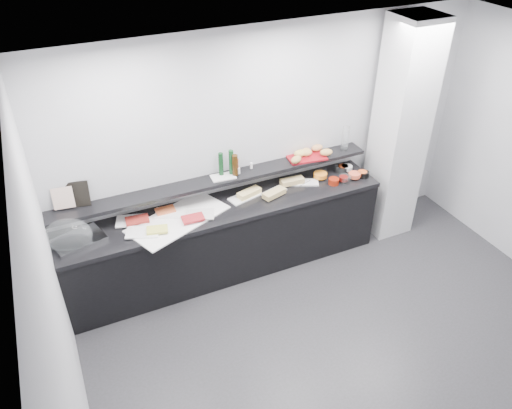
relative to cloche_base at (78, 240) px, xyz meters
name	(u,v)px	position (x,y,z in m)	size (l,w,h in m)	color
ground	(360,354)	(2.24, -1.71, -0.92)	(5.00, 5.00, 0.00)	#2D2D30
back_wall	(272,145)	(2.24, 0.29, 0.43)	(5.00, 0.02, 2.70)	#B6B8BD
ceiling	(406,90)	(2.24, -1.71, 1.78)	(5.00, 5.00, 0.00)	white
column	(399,133)	(3.74, -0.06, 0.43)	(0.50, 0.50, 2.70)	silver
buffet_cabinet	(227,240)	(1.54, -0.01, -0.50)	(3.60, 0.60, 0.85)	black
counter_top	(226,208)	(1.54, -0.01, -0.05)	(3.62, 0.62, 0.05)	black
wall_shelf	(219,180)	(1.54, 0.16, 0.21)	(3.60, 0.25, 0.04)	black
cloche_base	(78,240)	(0.00, 0.00, 0.00)	(0.48, 0.32, 0.04)	#AEB2B5
cloche_dome	(68,235)	(-0.08, -0.03, 0.11)	(0.46, 0.30, 0.34)	white
linen_runner	(178,219)	(1.00, -0.05, -0.01)	(1.05, 0.49, 0.01)	white
platter_meat_a	(132,221)	(0.55, 0.11, 0.00)	(0.32, 0.21, 0.01)	white
food_meat_a	(137,220)	(0.60, 0.07, 0.02)	(0.23, 0.15, 0.02)	maroon
platter_salmon	(170,213)	(0.95, 0.08, 0.00)	(0.30, 0.20, 0.01)	white
food_salmon	(165,210)	(0.91, 0.12, 0.02)	(0.20, 0.13, 0.02)	#D4592B
platter_cheese	(143,232)	(0.61, -0.13, 0.00)	(0.32, 0.22, 0.01)	white
food_cheese	(157,230)	(0.74, -0.18, 0.02)	(0.21, 0.13, 0.02)	#D5D352
platter_meat_b	(200,214)	(1.22, -0.08, 0.00)	(0.30, 0.20, 0.01)	silver
food_meat_b	(193,218)	(1.13, -0.14, 0.02)	(0.23, 0.14, 0.02)	maroon
sandwich_plate_left	(245,197)	(1.80, 0.06, -0.01)	(0.38, 0.16, 0.01)	white
sandwich_food_left	(249,193)	(1.85, 0.05, 0.02)	(0.28, 0.11, 0.06)	#E6CA78
tongs_left	(247,196)	(1.82, 0.05, 0.00)	(0.01, 0.01, 0.16)	silver
sandwich_plate_mid	(274,192)	(2.14, 0.01, -0.01)	(0.30, 0.13, 0.01)	white
sandwich_food_mid	(274,193)	(2.10, -0.07, 0.02)	(0.27, 0.11, 0.06)	tan
tongs_mid	(277,193)	(2.15, -0.05, 0.00)	(0.01, 0.01, 0.16)	silver
sandwich_plate_right	(303,182)	(2.54, 0.05, -0.01)	(0.34, 0.15, 0.01)	white
sandwich_food_right	(292,181)	(2.40, 0.08, 0.02)	(0.27, 0.11, 0.06)	tan
tongs_right	(305,183)	(2.54, 0.01, 0.00)	(0.01, 0.01, 0.16)	silver
bowl_glass_fruit	(321,174)	(2.79, 0.09, 0.02)	(0.15, 0.15, 0.07)	silver
fill_glass_fruit	(320,175)	(2.77, 0.06, 0.03)	(0.16, 0.16, 0.05)	orange
bowl_black_jam	(343,169)	(3.10, 0.09, 0.02)	(0.14, 0.14, 0.07)	black
fill_black_jam	(343,168)	(3.11, 0.09, 0.03)	(0.12, 0.12, 0.05)	#5D220D
bowl_glass_cream	(341,169)	(3.08, 0.10, 0.02)	(0.16, 0.16, 0.07)	silver
fill_glass_cream	(347,168)	(3.15, 0.07, 0.03)	(0.13, 0.13, 0.05)	silver
bowl_red_jam	(334,181)	(2.85, -0.11, 0.02)	(0.12, 0.12, 0.07)	maroon
fill_red_jam	(344,178)	(2.97, -0.12, 0.03)	(0.10, 0.10, 0.05)	#590F0C
bowl_glass_salmon	(345,179)	(3.00, -0.12, 0.02)	(0.15, 0.15, 0.07)	white
fill_glass_salmon	(354,175)	(3.13, -0.11, 0.03)	(0.14, 0.14, 0.05)	#EB5B39
bowl_black_fruit	(364,174)	(3.25, -0.13, 0.02)	(0.12, 0.12, 0.07)	black
fill_black_fruit	(362,173)	(3.24, -0.11, 0.03)	(0.11, 0.11, 0.05)	#E8571F
framed_print	(78,194)	(0.10, 0.25, 0.36)	(0.21, 0.02, 0.26)	black
print_art	(63,198)	(-0.04, 0.24, 0.36)	(0.20, 0.00, 0.22)	#D4A899
condiment_tray	(223,177)	(1.59, 0.16, 0.24)	(0.26, 0.16, 0.01)	white
bottle_green_a	(221,164)	(1.59, 0.21, 0.37)	(0.05, 0.05, 0.26)	#0E3517
bottle_brown	(235,165)	(1.73, 0.14, 0.36)	(0.06, 0.06, 0.24)	#331F09
bottle_green_b	(231,162)	(1.70, 0.19, 0.38)	(0.05, 0.05, 0.28)	#103D1B
bottle_hot	(237,166)	(1.75, 0.16, 0.33)	(0.04, 0.04, 0.18)	#AC300C
shaker_salt	(239,171)	(1.77, 0.15, 0.28)	(0.04, 0.04, 0.07)	white
shaker_pepper	(251,166)	(1.94, 0.20, 0.28)	(0.03, 0.03, 0.07)	white
bread_tray	(306,156)	(2.63, 0.20, 0.24)	(0.44, 0.31, 0.02)	maroon
bread_roll_nw	(300,153)	(2.56, 0.20, 0.29)	(0.16, 0.10, 0.08)	gold
bread_roll_n	(306,151)	(2.64, 0.21, 0.29)	(0.12, 0.08, 0.08)	tan
bread_roll_ne	(317,148)	(2.81, 0.24, 0.29)	(0.15, 0.09, 0.08)	#C6824B
bread_roll_sw	(296,160)	(2.45, 0.09, 0.29)	(0.15, 0.09, 0.08)	#B38744
bread_roll_se	(326,152)	(2.85, 0.10, 0.29)	(0.15, 0.10, 0.08)	tan
bread_roll_mide	(306,153)	(2.63, 0.18, 0.29)	(0.14, 0.09, 0.08)	tan
carafe	(345,139)	(3.13, 0.16, 0.38)	(0.09, 0.09, 0.30)	white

